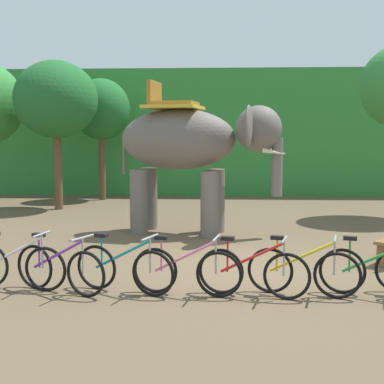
# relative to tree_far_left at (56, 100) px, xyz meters

# --- Properties ---
(ground_plane) EXTENTS (80.00, 80.00, 0.00)m
(ground_plane) POSITION_rel_tree_far_left_xyz_m (5.71, -7.56, -3.61)
(ground_plane) COLOR brown
(foliage_hedge) EXTENTS (36.00, 6.00, 5.17)m
(foliage_hedge) POSITION_rel_tree_far_left_xyz_m (5.71, 7.18, -1.03)
(foliage_hedge) COLOR #338438
(foliage_hedge) RESTS_ON ground
(tree_far_left) EXTENTS (2.72, 2.72, 4.89)m
(tree_far_left) POSITION_rel_tree_far_left_xyz_m (0.00, 0.00, 0.00)
(tree_far_left) COLOR brown
(tree_far_left) RESTS_ON ground
(tree_far_right) EXTENTS (2.17, 2.17, 4.61)m
(tree_far_right) POSITION_rel_tree_far_left_xyz_m (0.89, 2.68, -0.19)
(tree_far_right) COLOR brown
(tree_far_right) RESTS_ON ground
(elephant) EXTENTS (4.24, 2.38, 3.78)m
(elephant) POSITION_rel_tree_far_left_xyz_m (4.64, -4.15, -1.41)
(elephant) COLOR #665E56
(elephant) RESTS_ON ground
(bike_white) EXTENTS (1.69, 0.52, 0.92)m
(bike_white) POSITION_rel_tree_far_left_xyz_m (2.12, -9.05, -3.22)
(bike_white) COLOR black
(bike_white) RESTS_ON ground
(bike_purple) EXTENTS (1.59, 0.78, 0.92)m
(bike_purple) POSITION_rel_tree_far_left_xyz_m (2.86, -9.21, -3.22)
(bike_purple) COLOR black
(bike_purple) RESTS_ON ground
(bike_teal) EXTENTS (1.63, 0.72, 0.92)m
(bike_teal) POSITION_rel_tree_far_left_xyz_m (3.85, -9.16, -3.22)
(bike_teal) COLOR black
(bike_teal) RESTS_ON ground
(bike_pink) EXTENTS (1.69, 0.53, 0.92)m
(bike_pink) POSITION_rel_tree_far_left_xyz_m (4.82, -9.24, -3.22)
(bike_pink) COLOR black
(bike_pink) RESTS_ON ground
(bike_red) EXTENTS (1.67, 0.59, 0.92)m
(bike_red) POSITION_rel_tree_far_left_xyz_m (5.83, -9.27, -3.22)
(bike_red) COLOR black
(bike_red) RESTS_ON ground
(bike_yellow) EXTENTS (1.67, 0.61, 0.92)m
(bike_yellow) POSITION_rel_tree_far_left_xyz_m (6.59, -9.18, -3.22)
(bike_yellow) COLOR black
(bike_yellow) RESTS_ON ground
(bike_green) EXTENTS (1.65, 0.66, 0.92)m
(bike_green) POSITION_rel_tree_far_left_xyz_m (7.69, -9.19, -3.22)
(bike_green) COLOR black
(bike_green) RESTS_ON ground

